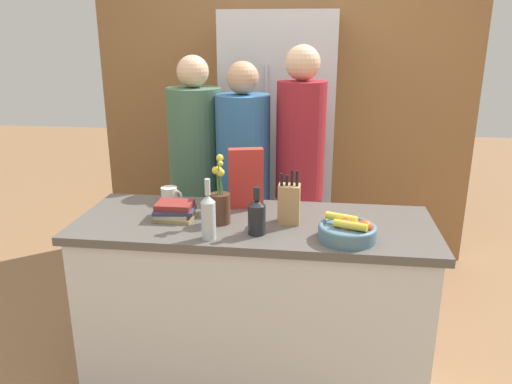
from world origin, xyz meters
TOP-DOWN VIEW (x-y plane):
  - ground_plane at (0.00, 0.00)m, footprint 14.00×14.00m
  - kitchen_island at (0.00, 0.00)m, footprint 1.71×0.65m
  - back_wall_wood at (0.00, 1.73)m, footprint 2.91×0.12m
  - refrigerator at (-0.00, 1.37)m, footprint 0.78×0.62m
  - fruit_bowl at (0.44, -0.17)m, footprint 0.25×0.25m
  - knife_block at (0.17, -0.00)m, footprint 0.10×0.09m
  - flower_vase at (-0.15, -0.05)m, footprint 0.09×0.09m
  - cereal_box at (-0.07, 0.20)m, footprint 0.18×0.10m
  - coffee_mug at (-0.48, 0.21)m, footprint 0.12×0.09m
  - book_stack at (-0.39, -0.02)m, footprint 0.21×0.16m
  - bottle_oil at (0.04, -0.16)m, footprint 0.08×0.08m
  - bottle_vinegar at (-0.17, -0.24)m, footprint 0.06×0.06m
  - person_at_sink at (-0.47, 0.74)m, footprint 0.33×0.33m
  - person_in_blue at (-0.15, 0.65)m, footprint 0.32×0.32m
  - person_in_red_tee at (0.19, 0.65)m, footprint 0.29×0.29m

SIDE VIEW (x-z plane):
  - ground_plane at x=0.00m, z-range 0.00..0.00m
  - kitchen_island at x=0.00m, z-range 0.00..0.91m
  - person_in_blue at x=-0.15m, z-range 0.10..1.72m
  - person_at_sink at x=-0.47m, z-range 0.10..1.75m
  - book_stack at x=-0.39m, z-range 0.90..0.98m
  - coffee_mug at x=-0.48m, z-range 0.91..0.99m
  - fruit_bowl at x=0.44m, z-range 0.89..1.00m
  - refrigerator at x=0.00m, z-range 0.00..1.91m
  - person_in_red_tee at x=0.19m, z-range 0.12..1.83m
  - bottle_oil at x=0.04m, z-range 0.88..1.10m
  - knife_block at x=0.17m, z-range 0.87..1.13m
  - flower_vase at x=-0.15m, z-range 0.84..1.17m
  - bottle_vinegar at x=-0.17m, z-range 0.88..1.15m
  - cereal_box at x=-0.07m, z-range 0.91..1.21m
  - back_wall_wood at x=0.00m, z-range 0.00..2.60m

